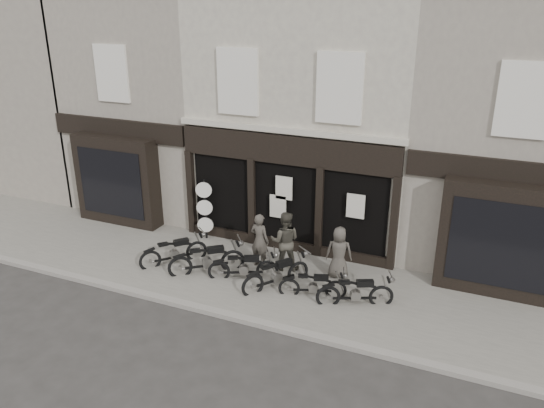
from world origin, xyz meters
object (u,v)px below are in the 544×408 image
at_px(advert_sign_post, 205,212).
at_px(man_left, 260,240).
at_px(motorcycle_0, 175,254).
at_px(motorcycle_2, 244,269).
at_px(man_centre, 285,241).
at_px(man_right, 339,252).
at_px(motorcycle_3, 277,277).
at_px(motorcycle_4, 313,287).
at_px(motorcycle_5, 356,295).
at_px(motorcycle_1, 208,262).

bearing_deg(advert_sign_post, man_left, -46.35).
bearing_deg(man_left, motorcycle_0, 28.22).
relative_size(motorcycle_2, man_left, 1.12).
bearing_deg(man_centre, man_right, 169.15).
height_order(motorcycle_3, man_centre, man_centre).
bearing_deg(man_centre, man_left, -5.20).
bearing_deg(advert_sign_post, motorcycle_4, -47.15).
relative_size(motorcycle_0, motorcycle_5, 0.92).
distance_m(motorcycle_0, motorcycle_1, 1.24).
distance_m(motorcycle_3, motorcycle_4, 1.12).
distance_m(motorcycle_5, man_left, 3.43).
xyz_separation_m(motorcycle_0, motorcycle_5, (5.76, -0.12, -0.01)).
relative_size(motorcycle_1, advert_sign_post, 0.88).
xyz_separation_m(motorcycle_1, motorcycle_3, (2.22, 0.03, -0.02)).
bearing_deg(motorcycle_4, motorcycle_1, 160.97).
height_order(motorcycle_5, advert_sign_post, advert_sign_post).
bearing_deg(man_centre, advert_sign_post, -32.35).
bearing_deg(motorcycle_0, motorcycle_1, -54.99).
xyz_separation_m(motorcycle_1, motorcycle_4, (3.34, -0.03, -0.08)).
xyz_separation_m(motorcycle_2, motorcycle_5, (3.37, -0.12, 0.00)).
xyz_separation_m(motorcycle_2, motorcycle_4, (2.18, -0.14, -0.04)).
bearing_deg(motorcycle_3, man_right, -14.05).
relative_size(motorcycle_3, motorcycle_5, 0.97).
distance_m(man_centre, man_right, 1.64).
bearing_deg(motorcycle_1, man_right, -19.84).
bearing_deg(motorcycle_5, advert_sign_post, 136.42).
xyz_separation_m(motorcycle_2, motorcycle_3, (1.07, -0.08, 0.02)).
relative_size(motorcycle_4, motorcycle_5, 0.93).
relative_size(motorcycle_2, man_right, 1.22).
distance_m(motorcycle_2, motorcycle_5, 3.37).
xyz_separation_m(motorcycle_4, man_left, (-2.06, 0.97, 0.62)).
bearing_deg(motorcycle_4, motorcycle_0, 159.64).
xyz_separation_m(motorcycle_0, motorcycle_4, (4.57, -0.14, -0.05)).
bearing_deg(advert_sign_post, man_right, -32.02).
relative_size(motorcycle_4, advert_sign_post, 0.82).
bearing_deg(man_centre, motorcycle_3, 83.65).
height_order(man_left, man_right, man_left).
bearing_deg(man_centre, motorcycle_0, 0.47).
distance_m(motorcycle_5, man_right, 1.60).
bearing_deg(man_centre, motorcycle_1, 12.07).
bearing_deg(man_right, motorcycle_4, 61.59).
xyz_separation_m(motorcycle_0, advert_sign_post, (0.01, 1.92, 0.67)).
bearing_deg(man_right, motorcycle_1, 4.82).
xyz_separation_m(motorcycle_2, man_right, (2.51, 1.14, 0.51)).
height_order(motorcycle_0, man_left, man_left).
distance_m(motorcycle_4, advert_sign_post, 5.06).
xyz_separation_m(motorcycle_1, man_centre, (2.04, 1.09, 0.60)).
bearing_deg(motorcycle_5, man_left, 139.64).
height_order(motorcycle_2, motorcycle_3, motorcycle_3).
height_order(man_right, advert_sign_post, advert_sign_post).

